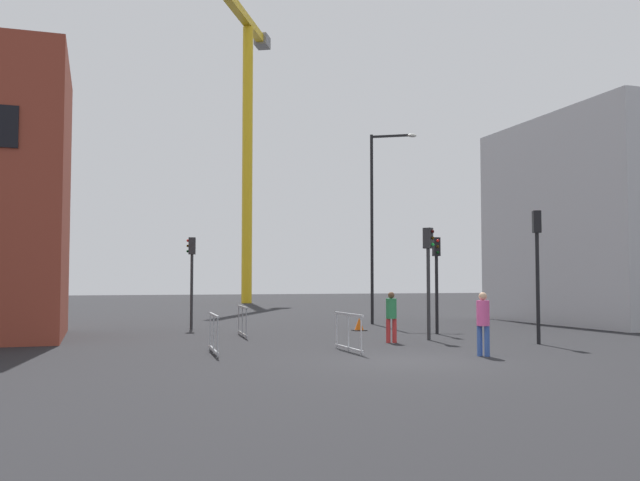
{
  "coord_description": "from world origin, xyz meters",
  "views": [
    {
      "loc": [
        -7.45,
        -16.11,
        2.02
      ],
      "look_at": [
        0.0,
        7.28,
        3.39
      ],
      "focal_mm": 39.48,
      "sensor_mm": 36.0,
      "label": 1
    }
  ],
  "objects_px": {
    "traffic_light_crosswalk": "(537,255)",
    "pedestrian_waiting": "(483,319)",
    "traffic_light_corner": "(192,267)",
    "traffic_light_near": "(428,264)",
    "pedestrian_walking": "(391,313)",
    "construction_crane": "(247,116)",
    "streetlamp_tall": "(377,213)",
    "traffic_cone_orange": "(359,325)",
    "traffic_light_island": "(437,268)"
  },
  "relations": [
    {
      "from": "traffic_light_corner",
      "to": "pedestrian_walking",
      "type": "bearing_deg",
      "value": -57.29
    },
    {
      "from": "construction_crane",
      "to": "traffic_cone_orange",
      "type": "xyz_separation_m",
      "value": [
        -2.28,
        -33.38,
        -16.08
      ]
    },
    {
      "from": "pedestrian_waiting",
      "to": "traffic_light_near",
      "type": "bearing_deg",
      "value": 79.8
    },
    {
      "from": "traffic_light_corner",
      "to": "traffic_cone_orange",
      "type": "height_order",
      "value": "traffic_light_corner"
    },
    {
      "from": "streetlamp_tall",
      "to": "pedestrian_waiting",
      "type": "height_order",
      "value": "streetlamp_tall"
    },
    {
      "from": "pedestrian_waiting",
      "to": "traffic_light_corner",
      "type": "bearing_deg",
      "value": 115.39
    },
    {
      "from": "construction_crane",
      "to": "traffic_light_near",
      "type": "height_order",
      "value": "construction_crane"
    },
    {
      "from": "traffic_light_near",
      "to": "traffic_cone_orange",
      "type": "distance_m",
      "value": 5.35
    },
    {
      "from": "construction_crane",
      "to": "pedestrian_waiting",
      "type": "distance_m",
      "value": 45.85
    },
    {
      "from": "streetlamp_tall",
      "to": "pedestrian_waiting",
      "type": "relative_size",
      "value": 5.16
    },
    {
      "from": "traffic_light_crosswalk",
      "to": "pedestrian_waiting",
      "type": "height_order",
      "value": "traffic_light_crosswalk"
    },
    {
      "from": "construction_crane",
      "to": "streetlamp_tall",
      "type": "height_order",
      "value": "construction_crane"
    },
    {
      "from": "traffic_light_crosswalk",
      "to": "pedestrian_waiting",
      "type": "bearing_deg",
      "value": -143.51
    },
    {
      "from": "traffic_light_corner",
      "to": "traffic_light_crosswalk",
      "type": "xyz_separation_m",
      "value": [
        9.55,
        -10.12,
        0.27
      ]
    },
    {
      "from": "traffic_light_near",
      "to": "traffic_light_crosswalk",
      "type": "relative_size",
      "value": 0.9
    },
    {
      "from": "pedestrian_waiting",
      "to": "pedestrian_walking",
      "type": "bearing_deg",
      "value": 99.14
    },
    {
      "from": "traffic_light_corner",
      "to": "traffic_light_island",
      "type": "height_order",
      "value": "traffic_light_corner"
    },
    {
      "from": "traffic_light_island",
      "to": "traffic_light_crosswalk",
      "type": "height_order",
      "value": "traffic_light_crosswalk"
    },
    {
      "from": "traffic_light_corner",
      "to": "traffic_light_near",
      "type": "bearing_deg",
      "value": -48.11
    },
    {
      "from": "traffic_light_corner",
      "to": "pedestrian_walking",
      "type": "relative_size",
      "value": 2.31
    },
    {
      "from": "traffic_light_near",
      "to": "pedestrian_walking",
      "type": "height_order",
      "value": "traffic_light_near"
    },
    {
      "from": "traffic_light_corner",
      "to": "traffic_light_crosswalk",
      "type": "bearing_deg",
      "value": -46.67
    },
    {
      "from": "traffic_light_island",
      "to": "traffic_cone_orange",
      "type": "distance_m",
      "value": 3.97
    },
    {
      "from": "traffic_light_island",
      "to": "traffic_light_near",
      "type": "height_order",
      "value": "traffic_light_near"
    },
    {
      "from": "streetlamp_tall",
      "to": "traffic_light_island",
      "type": "distance_m",
      "value": 6.61
    },
    {
      "from": "traffic_light_crosswalk",
      "to": "pedestrian_waiting",
      "type": "xyz_separation_m",
      "value": [
        -3.51,
        -2.6,
        -1.83
      ]
    },
    {
      "from": "construction_crane",
      "to": "pedestrian_walking",
      "type": "relative_size",
      "value": 15.5
    },
    {
      "from": "construction_crane",
      "to": "traffic_light_crosswalk",
      "type": "height_order",
      "value": "construction_crane"
    },
    {
      "from": "traffic_light_near",
      "to": "traffic_light_crosswalk",
      "type": "distance_m",
      "value": 3.55
    },
    {
      "from": "traffic_light_corner",
      "to": "pedestrian_waiting",
      "type": "distance_m",
      "value": 14.17
    },
    {
      "from": "construction_crane",
      "to": "streetlamp_tall",
      "type": "xyz_separation_m",
      "value": [
        -0.04,
        -29.82,
        -11.22
      ]
    },
    {
      "from": "traffic_light_corner",
      "to": "traffic_light_near",
      "type": "distance_m",
      "value": 10.39
    },
    {
      "from": "construction_crane",
      "to": "traffic_light_island",
      "type": "xyz_separation_m",
      "value": [
        -0.13,
        -35.88,
        -13.87
      ]
    },
    {
      "from": "streetlamp_tall",
      "to": "pedestrian_walking",
      "type": "distance_m",
      "value": 10.31
    },
    {
      "from": "pedestrian_walking",
      "to": "traffic_cone_orange",
      "type": "distance_m",
      "value": 5.45
    },
    {
      "from": "pedestrian_walking",
      "to": "traffic_cone_orange",
      "type": "relative_size",
      "value": 3.16
    },
    {
      "from": "traffic_light_near",
      "to": "pedestrian_walking",
      "type": "distance_m",
      "value": 2.34
    },
    {
      "from": "traffic_light_crosswalk",
      "to": "construction_crane",
      "type": "bearing_deg",
      "value": 91.44
    },
    {
      "from": "traffic_light_crosswalk",
      "to": "traffic_light_island",
      "type": "bearing_deg",
      "value": 103.84
    },
    {
      "from": "traffic_light_corner",
      "to": "pedestrian_waiting",
      "type": "xyz_separation_m",
      "value": [
        6.04,
        -12.72,
        -1.56
      ]
    },
    {
      "from": "streetlamp_tall",
      "to": "traffic_light_crosswalk",
      "type": "height_order",
      "value": "streetlamp_tall"
    },
    {
      "from": "construction_crane",
      "to": "pedestrian_walking",
      "type": "xyz_separation_m",
      "value": [
        -3.2,
        -38.71,
        -15.38
      ]
    },
    {
      "from": "traffic_light_near",
      "to": "traffic_cone_orange",
      "type": "height_order",
      "value": "traffic_light_near"
    },
    {
      "from": "streetlamp_tall",
      "to": "pedestrian_walking",
      "type": "relative_size",
      "value": 5.36
    },
    {
      "from": "pedestrian_walking",
      "to": "streetlamp_tall",
      "type": "bearing_deg",
      "value": 70.39
    },
    {
      "from": "streetlamp_tall",
      "to": "traffic_light_corner",
      "type": "distance_m",
      "value": 8.89
    },
    {
      "from": "traffic_light_island",
      "to": "traffic_light_near",
      "type": "distance_m",
      "value": 2.71
    },
    {
      "from": "construction_crane",
      "to": "pedestrian_walking",
      "type": "distance_m",
      "value": 41.77
    },
    {
      "from": "traffic_light_near",
      "to": "pedestrian_walking",
      "type": "relative_size",
      "value": 2.32
    },
    {
      "from": "traffic_light_near",
      "to": "traffic_light_crosswalk",
      "type": "xyz_separation_m",
      "value": [
        2.61,
        -2.39,
        0.26
      ]
    }
  ]
}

